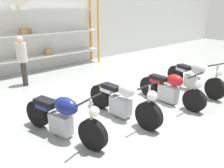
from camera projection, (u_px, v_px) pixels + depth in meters
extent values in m
plane|color=#9EA3A0|center=(124.00, 116.00, 5.09)|extent=(30.00, 30.00, 0.00)
cube|color=silver|center=(24.00, 25.00, 8.24)|extent=(30.00, 0.08, 3.60)
cylinder|color=orange|center=(98.00, 31.00, 9.87)|extent=(0.08, 0.08, 2.88)
cylinder|color=orange|center=(91.00, 30.00, 10.26)|extent=(0.08, 0.08, 2.88)
cube|color=silver|center=(49.00, 55.00, 8.84)|extent=(4.72, 0.55, 0.05)
cube|color=silver|center=(47.00, 33.00, 8.56)|extent=(4.72, 0.55, 0.05)
cube|color=silver|center=(45.00, 10.00, 8.27)|extent=(4.72, 0.55, 0.05)
cube|color=#A87F51|center=(23.00, 32.00, 7.86)|extent=(0.23, 0.23, 0.22)
cube|color=tan|center=(48.00, 52.00, 8.85)|extent=(0.30, 0.27, 0.24)
cube|color=silver|center=(20.00, 57.00, 8.08)|extent=(0.21, 0.32, 0.16)
cube|color=silver|center=(14.00, 7.00, 7.62)|extent=(0.26, 0.21, 0.17)
cube|color=#A87F51|center=(28.00, 31.00, 8.16)|extent=(0.25, 0.27, 0.20)
cube|color=silver|center=(23.00, 4.00, 7.65)|extent=(0.29, 0.25, 0.32)
cylinder|color=black|center=(93.00, 135.00, 3.82)|extent=(0.26, 0.60, 0.59)
cylinder|color=black|center=(38.00, 114.00, 4.58)|extent=(0.26, 0.60, 0.59)
cube|color=#ADADB2|center=(61.00, 124.00, 4.23)|extent=(0.33, 0.52, 0.40)
ellipsoid|color=navy|center=(66.00, 106.00, 4.01)|extent=(0.41, 0.60, 0.33)
cube|color=black|center=(46.00, 102.00, 4.31)|extent=(0.35, 0.55, 0.10)
cube|color=navy|center=(45.00, 105.00, 4.36)|extent=(0.28, 0.40, 0.12)
cylinder|color=#ADADB2|center=(91.00, 118.00, 3.72)|extent=(0.06, 0.06, 0.66)
sphere|color=silver|center=(94.00, 112.00, 3.64)|extent=(0.18, 0.18, 0.18)
cylinder|color=black|center=(89.00, 99.00, 3.63)|extent=(0.63, 0.19, 0.04)
cylinder|color=black|center=(149.00, 116.00, 4.46)|extent=(0.18, 0.61, 0.61)
cylinder|color=black|center=(100.00, 96.00, 5.45)|extent=(0.18, 0.61, 0.61)
cube|color=#ADADB2|center=(121.00, 106.00, 5.00)|extent=(0.30, 0.50, 0.41)
ellipsoid|color=silver|center=(126.00, 90.00, 4.75)|extent=(0.28, 0.44, 0.31)
cube|color=black|center=(111.00, 87.00, 5.08)|extent=(0.24, 0.51, 0.10)
cube|color=silver|center=(107.00, 89.00, 5.19)|extent=(0.20, 0.36, 0.12)
cylinder|color=#ADADB2|center=(149.00, 101.00, 4.37)|extent=(0.05, 0.05, 0.65)
sphere|color=silver|center=(152.00, 96.00, 4.28)|extent=(0.21, 0.21, 0.21)
cylinder|color=black|center=(148.00, 85.00, 4.28)|extent=(0.65, 0.06, 0.04)
cylinder|color=black|center=(194.00, 101.00, 5.26)|extent=(0.15, 0.56, 0.56)
cylinder|color=black|center=(149.00, 86.00, 6.23)|extent=(0.15, 0.56, 0.56)
cube|color=#ADADB2|center=(168.00, 93.00, 5.79)|extent=(0.27, 0.51, 0.43)
ellipsoid|color=#B2191E|center=(175.00, 80.00, 5.54)|extent=(0.26, 0.45, 0.31)
cube|color=black|center=(159.00, 78.00, 5.91)|extent=(0.22, 0.51, 0.10)
cube|color=#B2191E|center=(157.00, 80.00, 5.99)|extent=(0.19, 0.36, 0.12)
cylinder|color=#ADADB2|center=(195.00, 88.00, 5.18)|extent=(0.05, 0.05, 0.63)
sphere|color=silver|center=(199.00, 84.00, 5.09)|extent=(0.17, 0.17, 0.17)
cylinder|color=black|center=(196.00, 75.00, 5.09)|extent=(0.67, 0.04, 0.04)
cylinder|color=black|center=(215.00, 89.00, 5.97)|extent=(0.26, 0.62, 0.61)
cylinder|color=black|center=(175.00, 75.00, 7.25)|extent=(0.26, 0.62, 0.61)
cube|color=#ADADB2|center=(192.00, 82.00, 6.66)|extent=(0.31, 0.47, 0.36)
ellipsoid|color=#B7B7BF|center=(198.00, 69.00, 6.38)|extent=(0.39, 0.52, 0.33)
cube|color=black|center=(185.00, 67.00, 6.81)|extent=(0.34, 0.53, 0.10)
cube|color=#B7B7BF|center=(182.00, 69.00, 6.94)|extent=(0.28, 0.38, 0.12)
cylinder|color=#ADADB2|center=(216.00, 77.00, 5.88)|extent=(0.06, 0.06, 0.67)
sphere|color=silver|center=(219.00, 73.00, 5.78)|extent=(0.17, 0.17, 0.17)
cylinder|color=black|center=(217.00, 65.00, 5.80)|extent=(0.68, 0.20, 0.04)
cylinder|color=#38332D|center=(24.00, 73.00, 7.16)|extent=(0.13, 0.13, 0.77)
cylinder|color=#38332D|center=(25.00, 74.00, 7.02)|extent=(0.13, 0.13, 0.77)
cylinder|color=beige|center=(21.00, 53.00, 6.86)|extent=(0.36, 0.36, 0.61)
sphere|color=beige|center=(20.00, 39.00, 6.73)|extent=(0.21, 0.21, 0.21)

